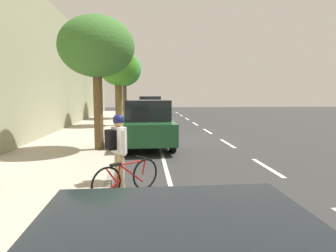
# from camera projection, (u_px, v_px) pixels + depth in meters

# --- Properties ---
(ground) EXTENTS (67.37, 67.37, 0.00)m
(ground) POSITION_uv_depth(u_px,v_px,m) (162.00, 140.00, 13.62)
(ground) COLOR #2F2F2F
(sidewalk) EXTENTS (3.85, 42.11, 0.16)m
(sidewalk) POSITION_uv_depth(u_px,v_px,m) (83.00, 140.00, 13.33)
(sidewalk) COLOR #B1A393
(sidewalk) RESTS_ON ground
(curb_edge) EXTENTS (0.16, 42.11, 0.16)m
(curb_edge) POSITION_uv_depth(u_px,v_px,m) (127.00, 139.00, 13.49)
(curb_edge) COLOR gray
(curb_edge) RESTS_ON ground
(lane_stripe_centre) EXTENTS (0.14, 40.00, 0.01)m
(lane_stripe_centre) POSITION_uv_depth(u_px,v_px,m) (216.00, 136.00, 14.89)
(lane_stripe_centre) COLOR white
(lane_stripe_centre) RESTS_ON ground
(lane_stripe_bike_edge) EXTENTS (0.12, 42.11, 0.01)m
(lane_stripe_bike_edge) POSITION_uv_depth(u_px,v_px,m) (158.00, 140.00, 13.61)
(lane_stripe_bike_edge) COLOR white
(lane_stripe_bike_edge) RESTS_ON ground
(building_facade) EXTENTS (0.50, 42.11, 6.84)m
(building_facade) POSITION_uv_depth(u_px,v_px,m) (31.00, 66.00, 12.79)
(building_facade) COLOR gray
(building_facade) RESTS_ON ground
(parked_sedan_grey_nearest) EXTENTS (1.92, 4.44, 1.52)m
(parked_sedan_grey_nearest) POSITION_uv_depth(u_px,v_px,m) (148.00, 107.00, 30.48)
(parked_sedan_grey_nearest) COLOR slate
(parked_sedan_grey_nearest) RESTS_ON ground
(parked_suv_white_second) EXTENTS (2.11, 4.77, 1.99)m
(parked_suv_white_second) POSITION_uv_depth(u_px,v_px,m) (149.00, 108.00, 24.09)
(parked_suv_white_second) COLOR white
(parked_suv_white_second) RESTS_ON ground
(parked_pickup_green_mid) EXTENTS (2.19, 5.38, 1.95)m
(parked_pickup_green_mid) POSITION_uv_depth(u_px,v_px,m) (147.00, 124.00, 12.24)
(parked_pickup_green_mid) COLOR #1E512D
(parked_pickup_green_mid) RESTS_ON ground
(bicycle_at_curb) EXTENTS (1.37, 1.17, 0.78)m
(bicycle_at_curb) POSITION_uv_depth(u_px,v_px,m) (127.00, 178.00, 6.27)
(bicycle_at_curb) COLOR black
(bicycle_at_curb) RESTS_ON ground
(cyclist_with_backpack) EXTENTS (0.52, 0.56, 1.74)m
(cyclist_with_backpack) POSITION_uv_depth(u_px,v_px,m) (118.00, 144.00, 6.61)
(cyclist_with_backpack) COLOR #C6B284
(cyclist_with_backpack) RESTS_ON ground
(street_tree_near_cyclist) EXTENTS (2.72, 2.72, 5.45)m
(street_tree_near_cyclist) POSITION_uv_depth(u_px,v_px,m) (124.00, 69.00, 23.72)
(street_tree_near_cyclist) COLOR #4E452F
(street_tree_near_cyclist) RESTS_ON sidewalk
(street_tree_mid_block) EXTENTS (2.48, 2.48, 5.03)m
(street_tree_mid_block) POSITION_uv_depth(u_px,v_px,m) (118.00, 67.00, 18.34)
(street_tree_mid_block) COLOR brown
(street_tree_mid_block) RESTS_ON sidewalk
(street_tree_far_end) EXTENTS (2.69, 2.69, 4.77)m
(street_tree_far_end) POSITION_uv_depth(u_px,v_px,m) (97.00, 48.00, 10.24)
(street_tree_far_end) COLOR brown
(street_tree_far_end) RESTS_ON sidewalk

